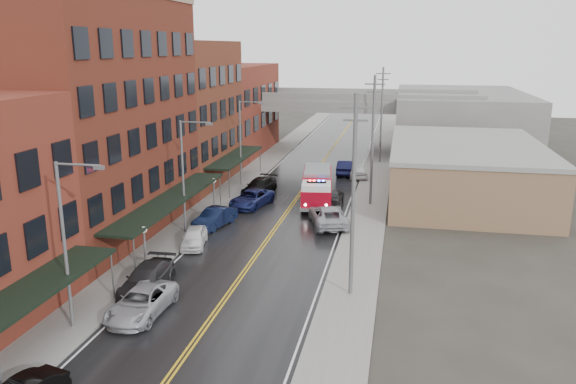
{
  "coord_description": "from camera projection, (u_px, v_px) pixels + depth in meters",
  "views": [
    {
      "loc": [
        9.69,
        -16.09,
        14.48
      ],
      "look_at": [
        0.94,
        27.06,
        3.0
      ],
      "focal_mm": 35.0,
      "sensor_mm": 36.0,
      "label": 1
    }
  ],
  "objects": [
    {
      "name": "street_lamp_2",
      "position": [
        242.0,
        138.0,
        58.66
      ],
      "size": [
        2.64,
        0.22,
        9.0
      ],
      "color": "#59595B",
      "rests_on": "ground"
    },
    {
      "name": "sidewalk_left",
      "position": [
        205.0,
        211.0,
        50.61
      ],
      "size": [
        3.0,
        160.0,
        0.15
      ],
      "primitive_type": "cube",
      "color": "slate",
      "rests_on": "ground"
    },
    {
      "name": "parked_car_right_1",
      "position": [
        331.0,
        197.0,
        52.32
      ],
      "size": [
        2.5,
        5.58,
        1.59
      ],
      "primitive_type": "imported",
      "rotation": [
        0.0,
        0.0,
        3.19
      ],
      "color": "#252427",
      "rests_on": "ground"
    },
    {
      "name": "parked_car_right_0",
      "position": [
        328.0,
        216.0,
        46.52
      ],
      "size": [
        4.37,
        6.54,
        1.67
      ],
      "primitive_type": "imported",
      "rotation": [
        0.0,
        0.0,
        3.43
      ],
      "color": "#9E9FA5",
      "rests_on": "ground"
    },
    {
      "name": "utility_pole_2",
      "position": [
        382.0,
        114.0,
        69.96
      ],
      "size": [
        1.8,
        0.24,
        12.0
      ],
      "color": "#59595B",
      "rests_on": "ground"
    },
    {
      "name": "curb_right",
      "position": [
        348.0,
        219.0,
        48.12
      ],
      "size": [
        0.3,
        160.0,
        0.15
      ],
      "primitive_type": "cube",
      "color": "gray",
      "rests_on": "ground"
    },
    {
      "name": "utility_pole_0",
      "position": [
        353.0,
        194.0,
        32.03
      ],
      "size": [
        1.8,
        0.24,
        12.0
      ],
      "color": "#59595B",
      "rests_on": "ground"
    },
    {
      "name": "utility_pole_1",
      "position": [
        373.0,
        139.0,
        51.0
      ],
      "size": [
        1.8,
        0.24,
        12.0
      ],
      "color": "#59595B",
      "rests_on": "ground"
    },
    {
      "name": "street_lamp_0",
      "position": [
        68.0,
        236.0,
        28.32
      ],
      "size": [
        2.64,
        0.22,
        9.0
      ],
      "color": "#59595B",
      "rests_on": "ground"
    },
    {
      "name": "parked_car_right_3",
      "position": [
        346.0,
        167.0,
        65.21
      ],
      "size": [
        1.8,
        5.09,
        1.67
      ],
      "primitive_type": "imported",
      "rotation": [
        0.0,
        0.0,
        3.15
      ],
      "color": "#0E1034",
      "rests_on": "ground"
    },
    {
      "name": "awning_0",
      "position": [
        3.0,
        309.0,
        25.26
      ],
      "size": [
        2.6,
        16.0,
        3.09
      ],
      "color": "black",
      "rests_on": "ground"
    },
    {
      "name": "globe_lamp_2",
      "position": [
        214.0,
        187.0,
        49.88
      ],
      "size": [
        0.44,
        0.44,
        3.12
      ],
      "color": "#59595B",
      "rests_on": "ground"
    },
    {
      "name": "parked_car_left_4",
      "position": [
        194.0,
        237.0,
        41.67
      ],
      "size": [
        2.47,
        4.37,
        1.4
      ],
      "primitive_type": "imported",
      "rotation": [
        0.0,
        0.0,
        0.21
      ],
      "color": "white",
      "rests_on": "ground"
    },
    {
      "name": "parked_car_right_2",
      "position": [
        357.0,
        171.0,
        63.43
      ],
      "size": [
        2.99,
        5.01,
        1.6
      ],
      "primitive_type": "imported",
      "rotation": [
        0.0,
        0.0,
        3.39
      ],
      "color": "white",
      "rests_on": "ground"
    },
    {
      "name": "brick_building_c",
      "position": [
        182.0,
        113.0,
        59.85
      ],
      "size": [
        9.0,
        15.0,
        15.0
      ],
      "primitive_type": "cube",
      "color": "#5F281C",
      "rests_on": "ground"
    },
    {
      "name": "parked_car_left_7",
      "position": [
        259.0,
        187.0,
        56.32
      ],
      "size": [
        3.05,
        5.76,
        1.59
      ],
      "primitive_type": "imported",
      "rotation": [
        0.0,
        0.0,
        -0.16
      ],
      "color": "black",
      "rests_on": "ground"
    },
    {
      "name": "brick_building_far",
      "position": [
        231.0,
        110.0,
        76.83
      ],
      "size": [
        9.0,
        20.0,
        12.0
      ],
      "primitive_type": "cube",
      "color": "maroon",
      "rests_on": "ground"
    },
    {
      "name": "curb_left",
      "position": [
        223.0,
        212.0,
        50.3
      ],
      "size": [
        0.3,
        160.0,
        0.15
      ],
      "primitive_type": "cube",
      "color": "gray",
      "rests_on": "ground"
    },
    {
      "name": "globe_lamp_1",
      "position": [
        144.0,
        238.0,
        36.6
      ],
      "size": [
        0.44,
        0.44,
        3.12
      ],
      "color": "#59595B",
      "rests_on": "ground"
    },
    {
      "name": "tan_building",
      "position": [
        464.0,
        172.0,
        55.01
      ],
      "size": [
        14.0,
        22.0,
        5.0
      ],
      "primitive_type": "cube",
      "color": "#8C654B",
      "rests_on": "ground"
    },
    {
      "name": "sidewalk_right",
      "position": [
        368.0,
        220.0,
        47.81
      ],
      "size": [
        3.0,
        160.0,
        0.15
      ],
      "primitive_type": "cube",
      "color": "slate",
      "rests_on": "ground"
    },
    {
      "name": "right_far_block",
      "position": [
        459.0,
        119.0,
        82.69
      ],
      "size": [
        18.0,
        30.0,
        8.0
      ],
      "primitive_type": "cube",
      "color": "slate",
      "rests_on": "ground"
    },
    {
      "name": "street_lamp_1",
      "position": [
        186.0,
        170.0,
        43.49
      ],
      "size": [
        2.64,
        0.22,
        9.0
      ],
      "color": "#59595B",
      "rests_on": "ground"
    },
    {
      "name": "overpass",
      "position": [
        331.0,
        109.0,
        78.07
      ],
      "size": [
        40.0,
        10.0,
        7.5
      ],
      "color": "slate",
      "rests_on": "ground"
    },
    {
      "name": "awning_2",
      "position": [
        236.0,
        157.0,
        59.87
      ],
      "size": [
        2.6,
        13.0,
        3.09
      ],
      "color": "black",
      "rests_on": "ground"
    },
    {
      "name": "parked_car_left_2",
      "position": [
        142.0,
        302.0,
        31.02
      ],
      "size": [
        2.59,
        5.38,
        1.48
      ],
      "primitive_type": "imported",
      "rotation": [
        0.0,
        0.0,
        -0.03
      ],
      "color": "#A4A6AC",
      "rests_on": "ground"
    },
    {
      "name": "road",
      "position": [
        284.0,
        216.0,
        49.23
      ],
      "size": [
        11.0,
        160.0,
        0.02
      ],
      "primitive_type": "cube",
      "color": "black",
      "rests_on": "ground"
    },
    {
      "name": "brick_building_b",
      "position": [
        95.0,
        120.0,
        42.88
      ],
      "size": [
        9.0,
        20.0,
        18.0
      ],
      "primitive_type": "cube",
      "color": "#5D2518",
      "rests_on": "ground"
    },
    {
      "name": "parked_car_left_5",
      "position": [
        215.0,
        218.0,
        46.17
      ],
      "size": [
        2.78,
        5.01,
        1.56
      ],
      "primitive_type": "imported",
      "rotation": [
        0.0,
        0.0,
        -0.25
      ],
      "color": "black",
      "rests_on": "ground"
    },
    {
      "name": "fire_truck",
      "position": [
        317.0,
        186.0,
        52.88
      ],
      "size": [
        4.27,
        8.81,
        3.12
      ],
      "rotation": [
        0.0,
        0.0,
        0.13
      ],
      "color": "maroon",
      "rests_on": "ground"
    },
    {
      "name": "parked_car_left_3",
      "position": [
        147.0,
        279.0,
        34.08
      ],
      "size": [
        2.4,
        5.46,
        1.56
      ],
      "primitive_type": "imported",
      "rotation": [
        0.0,
        0.0,
        0.04
      ],
      "color": "#252427",
      "rests_on": "ground"
    },
    {
      "name": "parked_car_left_6",
      "position": [
        252.0,
        199.0,
        52.04
      ],
      "size": [
        3.68,
        5.91,
        1.53
      ],
      "primitive_type": "imported",
      "rotation": [
        0.0,
        0.0,
        -0.22
      ],
      "color": "#151C50",
      "rests_on": "ground"
    },
    {
      "name": "awning_1",
      "position": [
        171.0,
        200.0,
        43.28
      ],
      "size": [
        2.6,
        18.0,
        3.09
      ],
      "color": "black",
      "rests_on": "ground"
    }
  ]
}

